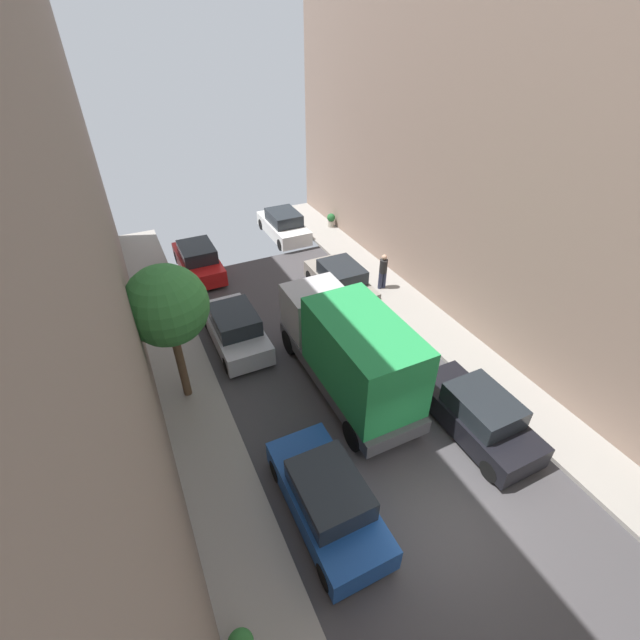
# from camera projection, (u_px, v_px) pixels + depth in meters

# --- Properties ---
(ground) EXTENTS (32.00, 32.00, 0.00)m
(ground) POSITION_uv_depth(u_px,v_px,m) (447.00, 522.00, 11.32)
(ground) COLOR #423F42
(sidewalk_left) EXTENTS (2.00, 44.00, 0.15)m
(sidewalk_left) POSITION_uv_depth(u_px,v_px,m) (265.00, 616.00, 9.50)
(sidewalk_left) COLOR gray
(sidewalk_left) RESTS_ON ground
(sidewalk_right) EXTENTS (2.00, 44.00, 0.15)m
(sidewalk_right) POSITION_uv_depth(u_px,v_px,m) (580.00, 451.00, 13.04)
(sidewalk_right) COLOR gray
(sidewalk_right) RESTS_ON ground
(parked_car_left_1) EXTENTS (1.78, 4.20, 1.57)m
(parked_car_left_1) POSITION_uv_depth(u_px,v_px,m) (327.00, 498.00, 11.09)
(parked_car_left_1) COLOR #194799
(parked_car_left_1) RESTS_ON ground
(parked_car_left_2) EXTENTS (1.78, 4.20, 1.57)m
(parked_car_left_2) POSITION_uv_depth(u_px,v_px,m) (235.00, 329.00, 16.95)
(parked_car_left_2) COLOR silver
(parked_car_left_2) RESTS_ON ground
(parked_car_left_3) EXTENTS (1.78, 4.20, 1.57)m
(parked_car_left_3) POSITION_uv_depth(u_px,v_px,m) (198.00, 260.00, 21.52)
(parked_car_left_3) COLOR red
(parked_car_left_3) RESTS_ON ground
(parked_car_right_2) EXTENTS (1.78, 4.20, 1.57)m
(parked_car_right_2) POSITION_uv_depth(u_px,v_px,m) (477.00, 415.00, 13.36)
(parked_car_right_2) COLOR black
(parked_car_right_2) RESTS_ON ground
(parked_car_right_3) EXTENTS (1.78, 4.20, 1.57)m
(parked_car_right_3) POSITION_uv_depth(u_px,v_px,m) (340.00, 281.00, 19.90)
(parked_car_right_3) COLOR gray
(parked_car_right_3) RESTS_ON ground
(parked_car_right_4) EXTENTS (1.78, 4.20, 1.57)m
(parked_car_right_4) POSITION_uv_depth(u_px,v_px,m) (284.00, 225.00, 24.98)
(parked_car_right_4) COLOR white
(parked_car_right_4) RESTS_ON ground
(delivery_truck) EXTENTS (2.26, 6.60, 3.38)m
(delivery_truck) POSITION_uv_depth(u_px,v_px,m) (349.00, 350.00, 14.22)
(delivery_truck) COLOR #4C4C51
(delivery_truck) RESTS_ON ground
(pedestrian) EXTENTS (0.40, 0.36, 1.72)m
(pedestrian) POSITION_uv_depth(u_px,v_px,m) (383.00, 270.00, 19.99)
(pedestrian) COLOR #2D334C
(pedestrian) RESTS_ON sidewalk_right
(street_tree_0) EXTENTS (2.49, 2.49, 4.85)m
(street_tree_0) POSITION_uv_depth(u_px,v_px,m) (167.00, 306.00, 12.81)
(street_tree_0) COLOR brown
(street_tree_0) RESTS_ON sidewalk_left
(potted_plant_1) EXTENTS (0.50, 0.50, 0.73)m
(potted_plant_1) POSITION_uv_depth(u_px,v_px,m) (142.00, 297.00, 19.08)
(potted_plant_1) COLOR #B2A899
(potted_plant_1) RESTS_ON sidewalk_left
(potted_plant_2) EXTENTS (0.48, 0.48, 0.81)m
(potted_plant_2) POSITION_uv_depth(u_px,v_px,m) (331.00, 219.00, 26.00)
(potted_plant_2) COLOR #B2A899
(potted_plant_2) RESTS_ON sidewalk_right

